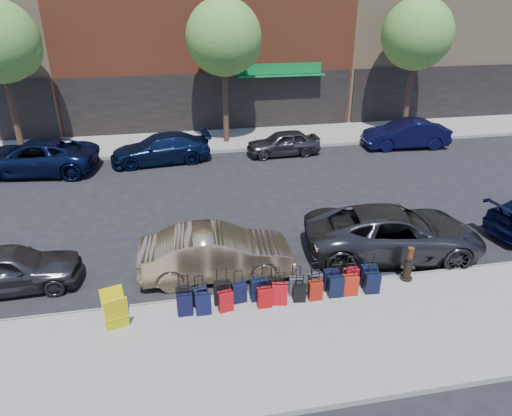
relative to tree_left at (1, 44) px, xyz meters
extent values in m
plane|color=black|center=(9.86, -9.50, -5.41)|extent=(120.00, 120.00, 0.00)
cube|color=gray|center=(9.86, -16.00, -5.34)|extent=(60.00, 4.00, 0.15)
cube|color=gray|center=(9.86, 0.50, -5.34)|extent=(60.00, 4.00, 0.15)
cube|color=gray|center=(9.86, -13.98, -5.34)|extent=(60.00, 0.08, 0.15)
cube|color=gray|center=(9.86, -1.52, -5.34)|extent=(60.00, 0.08, 0.15)
cube|color=black|center=(9.86, 2.45, -3.71)|extent=(16.66, 0.15, 3.40)
cube|color=#0B672B|center=(13.86, 2.10, -2.21)|extent=(5.00, 0.91, 0.27)
cube|color=#0B672B|center=(13.86, 2.40, -1.86)|extent=(5.00, 0.10, 0.60)
cube|color=black|center=(25.86, 2.45, -3.71)|extent=(14.70, 0.15, 3.40)
cylinder|color=black|center=(-0.14, 0.00, -2.86)|extent=(0.30, 0.30, 4.80)
sphere|color=#3C7627|center=(0.46, 0.00, -0.27)|extent=(2.58, 2.58, 2.58)
cylinder|color=black|center=(10.36, 0.00, -2.86)|extent=(0.30, 0.30, 4.80)
sphere|color=#3C7627|center=(10.36, 0.00, 0.11)|extent=(3.80, 3.80, 3.80)
sphere|color=#3C7627|center=(10.96, 0.00, -0.27)|extent=(2.58, 2.58, 2.58)
cylinder|color=black|center=(20.86, 0.00, -2.86)|extent=(0.30, 0.30, 4.80)
sphere|color=#3C7627|center=(20.86, 0.00, 0.11)|extent=(3.80, 3.80, 3.80)
sphere|color=#3C7627|center=(21.46, 0.00, -0.27)|extent=(2.58, 2.58, 2.58)
cube|color=black|center=(7.39, -14.35, -4.95)|extent=(0.42, 0.25, 0.61)
cylinder|color=black|center=(7.39, -14.35, -4.29)|extent=(0.23, 0.04, 0.03)
cube|color=black|center=(7.79, -14.31, -4.99)|extent=(0.40, 0.27, 0.55)
cylinder|color=black|center=(7.79, -14.31, -4.39)|extent=(0.21, 0.07, 0.03)
cube|color=black|center=(8.37, -14.33, -4.93)|extent=(0.45, 0.26, 0.66)
cylinder|color=black|center=(8.37, -14.33, -4.22)|extent=(0.25, 0.04, 0.03)
cube|color=black|center=(8.81, -14.34, -4.97)|extent=(0.41, 0.26, 0.58)
cylinder|color=black|center=(8.81, -14.34, -4.35)|extent=(0.22, 0.06, 0.03)
cube|color=black|center=(9.32, -14.34, -4.94)|extent=(0.44, 0.26, 0.64)
cylinder|color=black|center=(9.32, -14.34, -4.25)|extent=(0.24, 0.05, 0.03)
cube|color=black|center=(9.79, -14.27, -4.98)|extent=(0.40, 0.27, 0.56)
cylinder|color=black|center=(9.79, -14.27, -4.38)|extent=(0.21, 0.07, 0.03)
cube|color=#39393E|center=(10.36, -14.33, -4.99)|extent=(0.39, 0.26, 0.55)
cylinder|color=black|center=(10.36, -14.33, -4.40)|extent=(0.21, 0.07, 0.03)
cube|color=#333237|center=(10.91, -14.28, -4.99)|extent=(0.39, 0.25, 0.55)
cylinder|color=black|center=(10.91, -14.28, -4.39)|extent=(0.21, 0.06, 0.03)
cube|color=black|center=(11.36, -14.27, -4.96)|extent=(0.42, 0.25, 0.61)
cylinder|color=black|center=(11.36, -14.27, -4.30)|extent=(0.23, 0.05, 0.03)
cube|color=maroon|center=(11.93, -14.28, -4.96)|extent=(0.42, 0.27, 0.60)
cylinder|color=black|center=(11.93, -14.28, -4.31)|extent=(0.23, 0.06, 0.03)
cube|color=black|center=(12.44, -14.30, -4.94)|extent=(0.45, 0.27, 0.64)
cylinder|color=black|center=(12.44, -14.30, -4.25)|extent=(0.24, 0.05, 0.03)
cube|color=black|center=(7.38, -14.60, -4.98)|extent=(0.38, 0.22, 0.57)
cylinder|color=black|center=(7.38, -14.60, -4.36)|extent=(0.22, 0.03, 0.03)
cube|color=black|center=(7.84, -14.65, -4.98)|extent=(0.39, 0.23, 0.57)
cylinder|color=black|center=(7.84, -14.65, -4.36)|extent=(0.22, 0.03, 0.03)
cube|color=#A20A0F|center=(8.41, -14.63, -4.99)|extent=(0.40, 0.28, 0.55)
cylinder|color=black|center=(8.41, -14.63, -4.39)|extent=(0.21, 0.07, 0.03)
cube|color=#9C0A0B|center=(9.42, -14.67, -4.99)|extent=(0.38, 0.22, 0.55)
cylinder|color=black|center=(9.42, -14.67, -4.39)|extent=(0.21, 0.04, 0.03)
cube|color=#AE0B13|center=(9.83, -14.62, -4.97)|extent=(0.44, 0.31, 0.59)
cylinder|color=black|center=(9.83, -14.62, -4.32)|extent=(0.23, 0.08, 0.03)
cube|color=black|center=(10.38, -14.62, -5.02)|extent=(0.34, 0.22, 0.48)
cylinder|color=black|center=(10.38, -14.62, -4.50)|extent=(0.18, 0.05, 0.03)
cube|color=maroon|center=(10.81, -14.61, -4.99)|extent=(0.37, 0.22, 0.54)
cylinder|color=black|center=(10.81, -14.61, -4.40)|extent=(0.21, 0.03, 0.03)
cube|color=black|center=(11.39, -14.58, -4.97)|extent=(0.40, 0.24, 0.59)
cylinder|color=black|center=(11.39, -14.58, -4.33)|extent=(0.22, 0.04, 0.03)
cube|color=#AB1D0B|center=(11.80, -14.59, -4.97)|extent=(0.41, 0.25, 0.59)
cylinder|color=black|center=(11.80, -14.59, -4.33)|extent=(0.22, 0.05, 0.03)
cube|color=black|center=(12.41, -14.61, -4.97)|extent=(0.42, 0.26, 0.59)
cylinder|color=black|center=(12.41, -14.61, -4.33)|extent=(0.23, 0.05, 0.03)
cylinder|color=black|center=(13.66, -14.20, -5.23)|extent=(0.35, 0.35, 0.06)
cylinder|color=black|center=(13.66, -14.20, -4.93)|extent=(0.23, 0.23, 0.54)
sphere|color=black|center=(13.66, -14.20, -4.60)|extent=(0.21, 0.21, 0.21)
cylinder|color=black|center=(13.66, -14.20, -4.88)|extent=(0.40, 0.22, 0.10)
cylinder|color=#38190C|center=(13.67, -14.20, -4.77)|extent=(0.17, 0.17, 0.99)
cylinder|color=#38190C|center=(13.67, -14.20, -4.27)|extent=(0.19, 0.19, 0.04)
cube|color=#CBBC0B|center=(5.77, -14.94, -4.77)|extent=(0.59, 0.39, 0.98)
cube|color=#CBBC0B|center=(5.67, -14.59, -4.77)|extent=(0.59, 0.39, 0.98)
cube|color=#CBBC0B|center=(5.72, -14.77, -4.91)|extent=(0.62, 0.49, 0.02)
imported|color=#353538|center=(2.66, -12.35, -4.76)|extent=(3.88, 1.68, 1.30)
imported|color=tan|center=(8.41, -12.74, -4.68)|extent=(4.49, 1.67, 1.47)
imported|color=#313134|center=(13.99, -12.58, -4.65)|extent=(5.80, 3.25, 1.53)
imported|color=#0C1434|center=(1.17, -2.84, -4.64)|extent=(5.83, 3.23, 1.54)
imported|color=#0C1838|center=(6.82, -2.41, -4.72)|extent=(4.96, 2.44, 1.39)
imported|color=#333436|center=(12.95, -2.43, -4.78)|extent=(3.77, 1.63, 1.27)
imported|color=#0C0E35|center=(19.64, -2.46, -4.68)|extent=(4.55, 1.84, 1.47)
camera|label=1|loc=(7.39, -24.11, 2.17)|focal=32.00mm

